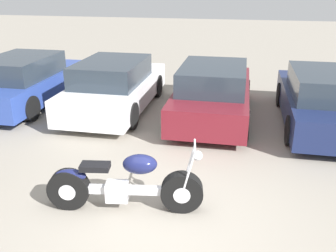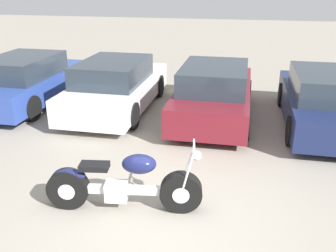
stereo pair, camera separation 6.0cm
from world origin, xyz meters
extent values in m
plane|color=gray|center=(0.00, 0.00, 0.00)|extent=(60.00, 60.00, 0.00)
cylinder|color=black|center=(0.33, 0.30, 0.32)|extent=(0.67, 0.29, 0.65)
cylinder|color=silver|center=(0.33, 0.30, 0.32)|extent=(0.29, 0.26, 0.26)
cylinder|color=black|center=(-1.40, 0.04, 0.32)|extent=(0.67, 0.29, 0.65)
cylinder|color=silver|center=(-1.40, 0.04, 0.32)|extent=(0.29, 0.26, 0.26)
cube|color=silver|center=(-0.54, 0.17, 0.34)|extent=(1.34, 0.31, 0.12)
cube|color=silver|center=(-0.66, 0.15, 0.31)|extent=(0.37, 0.29, 0.30)
ellipsoid|color=#191E4C|center=(-0.30, 0.20, 0.79)|extent=(0.57, 0.42, 0.29)
cube|color=black|center=(-0.97, 0.10, 0.73)|extent=(0.47, 0.30, 0.09)
ellipsoid|color=#191E4C|center=(-1.35, 0.04, 0.57)|extent=(0.50, 0.27, 0.20)
cylinder|color=silver|center=(0.43, 0.22, 0.70)|extent=(0.22, 0.07, 0.75)
cylinder|color=silver|center=(0.40, 0.40, 0.70)|extent=(0.22, 0.07, 0.75)
cylinder|color=silver|center=(0.50, 0.32, 1.07)|extent=(0.12, 0.62, 0.03)
sphere|color=silver|center=(0.54, 0.33, 0.95)|extent=(0.15, 0.15, 0.15)
cylinder|color=silver|center=(-0.92, 0.25, 0.21)|extent=(1.33, 0.28, 0.08)
cylinder|color=black|center=(-6.69, 6.24, 0.33)|extent=(0.20, 0.65, 0.65)
cube|color=#2D479E|center=(-4.88, 4.80, 0.51)|extent=(1.79, 4.41, 0.65)
cube|color=#28333D|center=(-4.88, 4.54, 1.11)|extent=(1.57, 2.29, 0.55)
cylinder|color=black|center=(-5.71, 6.17, 0.33)|extent=(0.20, 0.65, 0.65)
cylinder|color=black|center=(-4.04, 6.17, 0.33)|extent=(0.20, 0.65, 0.65)
cylinder|color=black|center=(-4.04, 3.44, 0.33)|extent=(0.20, 0.65, 0.65)
cube|color=white|center=(-2.23, 4.79, 0.51)|extent=(1.79, 4.41, 0.65)
cube|color=#28333D|center=(-2.23, 4.52, 1.11)|extent=(1.57, 2.29, 0.55)
cylinder|color=black|center=(-3.07, 6.15, 0.33)|extent=(0.20, 0.65, 0.65)
cylinder|color=black|center=(-1.40, 6.15, 0.33)|extent=(0.20, 0.65, 0.65)
cylinder|color=black|center=(-3.07, 3.42, 0.33)|extent=(0.20, 0.65, 0.65)
cylinder|color=black|center=(-1.40, 3.42, 0.33)|extent=(0.20, 0.65, 0.65)
cube|color=maroon|center=(0.41, 4.72, 0.51)|extent=(1.79, 4.41, 0.65)
cube|color=#28333D|center=(0.41, 4.46, 1.11)|extent=(1.57, 2.29, 0.55)
cylinder|color=black|center=(-0.42, 6.09, 0.33)|extent=(0.20, 0.65, 0.65)
cylinder|color=black|center=(1.24, 6.09, 0.33)|extent=(0.20, 0.65, 0.65)
cylinder|color=black|center=(-0.42, 3.35, 0.33)|extent=(0.20, 0.65, 0.65)
cylinder|color=black|center=(1.24, 3.35, 0.33)|extent=(0.20, 0.65, 0.65)
cube|color=#19234C|center=(3.05, 4.58, 0.51)|extent=(1.79, 4.41, 0.65)
cube|color=#28333D|center=(3.05, 4.32, 1.11)|extent=(1.57, 2.29, 0.55)
cylinder|color=black|center=(2.22, 5.95, 0.33)|extent=(0.20, 0.65, 0.65)
cylinder|color=black|center=(2.22, 3.22, 0.33)|extent=(0.20, 0.65, 0.65)
camera|label=1|loc=(1.09, -4.58, 3.36)|focal=40.00mm
camera|label=2|loc=(1.15, -4.57, 3.36)|focal=40.00mm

